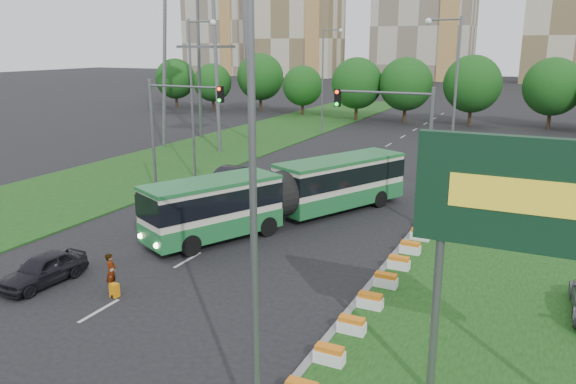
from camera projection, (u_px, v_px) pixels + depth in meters
The scene contains 17 objects.
ground at pixel (241, 270), 26.22m from camera, with size 360.00×360.00×0.00m, color black.
grass_median at pixel (550, 256), 27.78m from camera, with size 14.00×60.00×0.15m, color #143F12.
median_kerb at pixel (410, 236), 30.66m from camera, with size 0.30×60.00×0.18m, color gray.
left_verge at pixel (210, 150), 55.51m from camera, with size 12.00×110.00×0.10m, color #143F12.
lane_markings at pixel (334, 176), 44.92m from camera, with size 0.20×100.00×0.01m, color #B5B5AD, non-canonical shape.
flower_planters at pixel (392, 271), 24.97m from camera, with size 1.10×20.30×0.60m, color white, non-canonical shape.
billboard at pixel (533, 209), 14.31m from camera, with size 6.00×0.37×8.00m.
traffic_mast_median at pixel (402, 134), 31.59m from camera, with size 5.76×0.32×8.00m.
traffic_mast_left at pixel (171, 121), 37.02m from camera, with size 5.76×0.32×8.00m.
street_lamps at pixel (278, 115), 34.66m from camera, with size 36.00×60.00×12.00m, color slate, non-canonical shape.
tree_line at pixel (536, 92), 68.93m from camera, with size 120.00×8.00×9.00m, color #165015, non-canonical shape.
midrise_west at pixel (220, 21), 192.07m from camera, with size 22.00×14.00×36.00m, color beige.
articulated_bus at pixel (283, 192), 33.08m from camera, with size 2.74×17.59×2.90m.
car_left_near at pixel (43, 269), 24.57m from camera, with size 1.61×4.00×1.36m, color black.
car_left_far at pixel (229, 178), 40.77m from camera, with size 1.68×4.82×1.59m, color black.
pedestrian at pixel (111, 272), 23.83m from camera, with size 0.61×0.40×1.68m, color gray.
shopping_trolley at pixel (114, 290), 23.40m from camera, with size 0.34×0.36×0.58m.
Camera 1 is at (12.49, -21.10, 10.22)m, focal length 35.00 mm.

